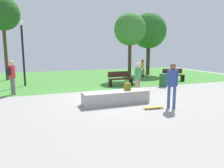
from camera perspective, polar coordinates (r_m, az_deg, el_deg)
ground_plane at (r=10.20m, az=-0.54°, el=-3.92°), size 28.00×28.00×0.00m
grass_lawn at (r=17.86m, az=-9.63°, el=1.70°), size 26.60×11.88×0.01m
concrete_ledge at (r=9.23m, az=1.05°, el=-3.61°), size 2.89×0.79×0.54m
backpack_on_ledge at (r=9.47m, az=4.16°, el=-0.64°), size 0.23×0.30×0.32m
skater_performing_trick at (r=8.67m, az=15.81°, el=0.54°), size 0.36×0.37×1.81m
skater_watching at (r=11.17m, az=6.93°, el=2.18°), size 0.40×0.32×1.65m
skateboard_by_ledge at (r=8.64m, az=11.09°, el=-6.12°), size 0.82×0.30×0.08m
skateboard_spare at (r=10.49m, az=1.53°, el=-3.20°), size 0.81×0.26×0.08m
park_bench_near_path at (r=13.73m, az=2.24°, el=1.55°), size 1.62×0.56×0.91m
park_bench_by_oak at (r=16.23m, az=16.09°, el=2.40°), size 1.64×0.63×0.91m
tree_leaning_ash at (r=18.12m, az=-27.24°, el=16.30°), size 2.43×2.43×6.11m
tree_young_birch at (r=20.13m, az=9.82°, el=13.77°), size 3.16×3.16×5.55m
tree_tall_oak at (r=16.56m, az=4.85°, el=14.26°), size 2.41×2.41×5.01m
lamp_post at (r=14.57m, az=-22.79°, el=9.14°), size 0.28×0.28×4.05m
trash_bin at (r=13.84m, az=13.55°, el=1.04°), size 0.50×0.50×0.81m
pedestrian_with_backpack at (r=12.05m, az=-25.29°, el=2.43°), size 0.44×0.42×1.78m
cyclist_on_bicycle at (r=17.66m, az=8.15°, el=3.70°), size 1.17×1.47×1.52m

